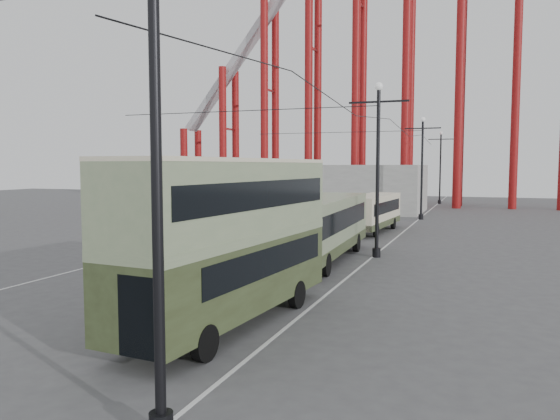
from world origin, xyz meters
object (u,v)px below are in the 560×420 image
at_px(single_decker_green, 321,225).
at_px(pedestrian, 215,273).
at_px(double_decker_bus, 230,232).
at_px(single_decker_cream, 373,211).

height_order(single_decker_green, pedestrian, single_decker_green).
height_order(double_decker_bus, single_decker_cream, double_decker_bus).
distance_m(double_decker_bus, single_decker_cream, 25.29).
distance_m(single_decker_cream, pedestrian, 22.17).
distance_m(double_decker_bus, pedestrian, 4.32).
distance_m(single_decker_green, single_decker_cream, 13.24).
bearing_deg(double_decker_bus, pedestrian, 129.36).
xyz_separation_m(double_decker_bus, single_decker_green, (-0.54, 12.02, -1.04)).
bearing_deg(single_decker_cream, single_decker_green, -86.72).
bearing_deg(double_decker_bus, single_decker_cream, 95.95).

